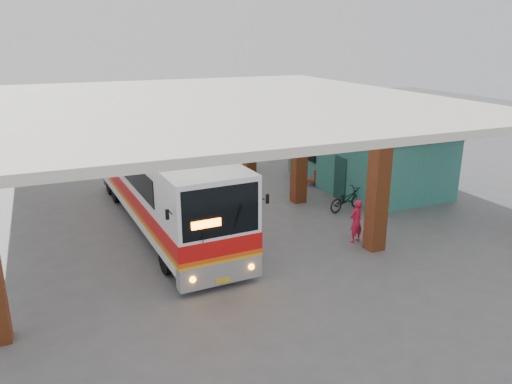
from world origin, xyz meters
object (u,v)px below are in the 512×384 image
object	(u,v)px
motorcycle	(346,199)
pedestrian	(356,221)
coach_bus	(162,181)
red_chair	(312,178)

from	to	relation	value
motorcycle	pedestrian	world-z (taller)	pedestrian
pedestrian	motorcycle	bearing A→B (deg)	-132.63
motorcycle	pedestrian	bearing A→B (deg)	139.51
coach_bus	pedestrian	bearing A→B (deg)	-40.09
motorcycle	coach_bus	bearing A→B (deg)	66.10
coach_bus	pedestrian	xyz separation A→B (m)	(6.32, -4.80, -1.05)
pedestrian	red_chair	xyz separation A→B (m)	(2.21, 7.26, -0.44)
pedestrian	red_chair	world-z (taller)	pedestrian
coach_bus	red_chair	distance (m)	9.00
coach_bus	red_chair	size ratio (longest dim) A/B	15.04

